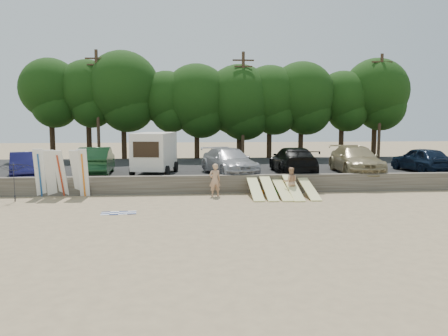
{
  "coord_description": "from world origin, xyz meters",
  "views": [
    {
      "loc": [
        -2.95,
        -20.79,
        3.99
      ],
      "look_at": [
        -0.8,
        3.0,
        1.39
      ],
      "focal_mm": 35.0,
      "sensor_mm": 36.0,
      "label": 1
    }
  ],
  "objects_px": {
    "beachgoer_a": "(215,180)",
    "car_5": "(421,159)",
    "car_4": "(356,160)",
    "beachgoer_b": "(290,182)",
    "car_0": "(25,165)",
    "car_1": "(96,161)",
    "box_trailer": "(155,151)",
    "car_2": "(229,162)",
    "car_3": "(293,160)",
    "beach_umbrella": "(14,182)",
    "cooler": "(276,191)"
  },
  "relations": [
    {
      "from": "beachgoer_a",
      "to": "car_5",
      "type": "bearing_deg",
      "value": -177.07
    },
    {
      "from": "car_4",
      "to": "beachgoer_b",
      "type": "distance_m",
      "value": 6.57
    },
    {
      "from": "car_0",
      "to": "car_1",
      "type": "distance_m",
      "value": 4.03
    },
    {
      "from": "box_trailer",
      "to": "beachgoer_a",
      "type": "distance_m",
      "value": 5.68
    },
    {
      "from": "car_2",
      "to": "car_3",
      "type": "xyz_separation_m",
      "value": [
        4.08,
        0.42,
        0.01
      ]
    },
    {
      "from": "car_4",
      "to": "beachgoer_b",
      "type": "xyz_separation_m",
      "value": [
        -5.14,
        -4.01,
        -0.77
      ]
    },
    {
      "from": "box_trailer",
      "to": "car_3",
      "type": "relative_size",
      "value": 0.76
    },
    {
      "from": "car_5",
      "to": "beach_umbrella",
      "type": "bearing_deg",
      "value": 5.29
    },
    {
      "from": "box_trailer",
      "to": "car_3",
      "type": "xyz_separation_m",
      "value": [
        8.61,
        -0.36,
        -0.61
      ]
    },
    {
      "from": "car_5",
      "to": "beachgoer_b",
      "type": "bearing_deg",
      "value": 18.66
    },
    {
      "from": "car_1",
      "to": "cooler",
      "type": "height_order",
      "value": "car_1"
    },
    {
      "from": "car_0",
      "to": "car_1",
      "type": "xyz_separation_m",
      "value": [
        3.94,
        0.85,
        0.12
      ]
    },
    {
      "from": "car_2",
      "to": "beachgoer_b",
      "type": "xyz_separation_m",
      "value": [
        2.86,
        -3.97,
        -0.73
      ]
    },
    {
      "from": "car_0",
      "to": "car_4",
      "type": "height_order",
      "value": "car_4"
    },
    {
      "from": "car_2",
      "to": "beach_umbrella",
      "type": "bearing_deg",
      "value": -174.23
    },
    {
      "from": "car_1",
      "to": "car_2",
      "type": "bearing_deg",
      "value": 170.35
    },
    {
      "from": "car_5",
      "to": "car_3",
      "type": "bearing_deg",
      "value": -5.66
    },
    {
      "from": "car_1",
      "to": "beachgoer_b",
      "type": "height_order",
      "value": "car_1"
    },
    {
      "from": "car_0",
      "to": "cooler",
      "type": "bearing_deg",
      "value": -31.6
    },
    {
      "from": "car_0",
      "to": "cooler",
      "type": "distance_m",
      "value": 14.68
    },
    {
      "from": "car_3",
      "to": "cooler",
      "type": "distance_m",
      "value": 4.25
    },
    {
      "from": "car_0",
      "to": "beach_umbrella",
      "type": "height_order",
      "value": "car_0"
    },
    {
      "from": "box_trailer",
      "to": "car_1",
      "type": "distance_m",
      "value": 3.6
    },
    {
      "from": "beachgoer_a",
      "to": "beachgoer_b",
      "type": "relative_size",
      "value": 1.12
    },
    {
      "from": "car_0",
      "to": "car_2",
      "type": "relative_size",
      "value": 0.79
    },
    {
      "from": "car_0",
      "to": "car_1",
      "type": "relative_size",
      "value": 0.86
    },
    {
      "from": "car_3",
      "to": "beachgoer_b",
      "type": "height_order",
      "value": "car_3"
    },
    {
      "from": "car_4",
      "to": "beachgoer_a",
      "type": "xyz_separation_m",
      "value": [
        -9.12,
        -3.62,
        -0.68
      ]
    },
    {
      "from": "car_0",
      "to": "car_2",
      "type": "xyz_separation_m",
      "value": [
        12.03,
        0.04,
        0.08
      ]
    },
    {
      "from": "car_1",
      "to": "car_2",
      "type": "distance_m",
      "value": 8.13
    },
    {
      "from": "car_5",
      "to": "beach_umbrella",
      "type": "height_order",
      "value": "car_5"
    },
    {
      "from": "car_1",
      "to": "beachgoer_b",
      "type": "xyz_separation_m",
      "value": [
        10.95,
        -4.78,
        -0.77
      ]
    },
    {
      "from": "box_trailer",
      "to": "beachgoer_a",
      "type": "xyz_separation_m",
      "value": [
        3.42,
        -4.36,
        -1.26
      ]
    },
    {
      "from": "cooler",
      "to": "car_3",
      "type": "bearing_deg",
      "value": 48.73
    },
    {
      "from": "car_4",
      "to": "cooler",
      "type": "height_order",
      "value": "car_4"
    },
    {
      "from": "car_3",
      "to": "cooler",
      "type": "bearing_deg",
      "value": 65.21
    },
    {
      "from": "car_0",
      "to": "beachgoer_b",
      "type": "xyz_separation_m",
      "value": [
        14.89,
        -3.94,
        -0.65
      ]
    },
    {
      "from": "beach_umbrella",
      "to": "car_1",
      "type": "bearing_deg",
      "value": 58.99
    },
    {
      "from": "beachgoer_b",
      "to": "car_2",
      "type": "bearing_deg",
      "value": -49.73
    },
    {
      "from": "car_3",
      "to": "beachgoer_a",
      "type": "distance_m",
      "value": 6.59
    },
    {
      "from": "car_4",
      "to": "beachgoer_a",
      "type": "height_order",
      "value": "car_4"
    },
    {
      "from": "car_3",
      "to": "beachgoer_b",
      "type": "relative_size",
      "value": 3.64
    },
    {
      "from": "car_4",
      "to": "car_1",
      "type": "bearing_deg",
      "value": -178.0
    },
    {
      "from": "car_5",
      "to": "beach_umbrella",
      "type": "relative_size",
      "value": 2.14
    },
    {
      "from": "box_trailer",
      "to": "car_1",
      "type": "xyz_separation_m",
      "value": [
        -3.55,
        0.03,
        -0.58
      ]
    },
    {
      "from": "beachgoer_a",
      "to": "beachgoer_b",
      "type": "xyz_separation_m",
      "value": [
        3.98,
        -0.39,
        -0.1
      ]
    },
    {
      "from": "car_3",
      "to": "beachgoer_b",
      "type": "bearing_deg",
      "value": 76.63
    },
    {
      "from": "box_trailer",
      "to": "cooler",
      "type": "distance_m",
      "value": 8.1
    },
    {
      "from": "car_1",
      "to": "car_3",
      "type": "bearing_deg",
      "value": 174.22
    },
    {
      "from": "cooler",
      "to": "beachgoer_a",
      "type": "bearing_deg",
      "value": 172.62
    }
  ]
}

